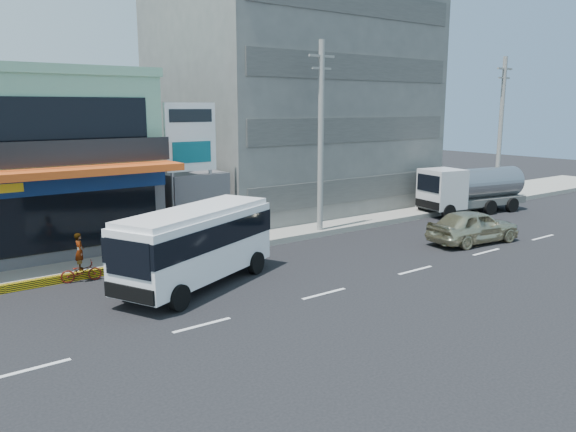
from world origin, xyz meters
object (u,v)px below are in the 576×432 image
object	(u,v)px
motorcycle_rider	(81,266)
utility_pole_near	(321,138)
satellite_dish	(184,170)
sedan	(473,226)
utility_pole_far	(500,130)
concrete_building	(293,102)
billboard	(191,145)
tanker_truck	(469,189)
minibus	(196,240)

from	to	relation	value
motorcycle_rider	utility_pole_near	bearing A→B (deg)	2.72
satellite_dish	sedan	bearing A→B (deg)	-40.74
utility_pole_far	concrete_building	bearing A→B (deg)	147.65
concrete_building	sedan	size ratio (longest dim) A/B	3.20
satellite_dish	billboard	size ratio (longest dim) A/B	0.22
concrete_building	satellite_dish	bearing A→B (deg)	-158.20
concrete_building	utility_pole_far	distance (m)	14.32
satellite_dish	tanker_truck	bearing A→B (deg)	-14.09
utility_pole_far	motorcycle_rider	world-z (taller)	utility_pole_far
utility_pole_near	sedan	bearing A→B (deg)	-49.55
billboard	tanker_truck	xyz separation A→B (m)	(18.22, -2.65, -3.35)
tanker_truck	minibus	bearing A→B (deg)	-172.02
utility_pole_far	satellite_dish	bearing A→B (deg)	170.71
minibus	utility_pole_far	bearing A→B (deg)	8.53
utility_pole_near	tanker_truck	xyz separation A→B (m)	(11.72, -0.85, -3.58)
billboard	minibus	bearing A→B (deg)	-116.20
concrete_building	tanker_truck	size ratio (longest dim) A/B	2.08
minibus	sedan	size ratio (longest dim) A/B	1.49
billboard	sedan	distance (m)	14.45
utility_pole_near	sedan	distance (m)	8.87
concrete_building	sedan	world-z (taller)	concrete_building
concrete_building	billboard	xyz separation A→B (m)	(-10.50, -5.80, -2.07)
satellite_dish	utility_pole_far	xyz separation A→B (m)	(22.00, -3.60, 1.57)
satellite_dish	sedan	world-z (taller)	satellite_dish
utility_pole_far	minibus	bearing A→B (deg)	-171.47
utility_pole_far	sedan	world-z (taller)	utility_pole_far
billboard	motorcycle_rider	xyz separation A→B (m)	(-6.13, -2.40, -4.29)
utility_pole_near	motorcycle_rider	distance (m)	13.42
concrete_building	motorcycle_rider	bearing A→B (deg)	-153.75
concrete_building	satellite_dish	xyz separation A→B (m)	(-10.00, -4.00, -3.42)
satellite_dish	utility_pole_far	bearing A→B (deg)	-9.29
billboard	motorcycle_rider	distance (m)	7.86
satellite_dish	utility_pole_near	distance (m)	7.17
minibus	concrete_building	bearing A→B (deg)	40.67
billboard	utility_pole_near	xyz separation A→B (m)	(6.50, -1.80, 0.22)
concrete_building	utility_pole_far	xyz separation A→B (m)	(12.00, -7.60, -1.85)
billboard	sedan	xyz separation A→B (m)	(11.53, -7.70, -4.08)
concrete_building	billboard	size ratio (longest dim) A/B	2.32
utility_pole_far	tanker_truck	world-z (taller)	utility_pole_far
concrete_building	billboard	distance (m)	12.17
utility_pole_far	motorcycle_rider	distance (m)	28.99
concrete_building	sedan	xyz separation A→B (m)	(1.03, -13.50, -6.15)
minibus	sedan	distance (m)	14.46
motorcycle_rider	billboard	bearing A→B (deg)	21.38
billboard	concrete_building	bearing A→B (deg)	28.92
billboard	minibus	xyz separation A→B (m)	(-2.75, -5.59, -3.15)
utility_pole_far	motorcycle_rider	size ratio (longest dim) A/B	5.15
sedan	tanker_truck	size ratio (longest dim) A/B	0.65
concrete_building	billboard	bearing A→B (deg)	-151.08
utility_pole_far	tanker_truck	bearing A→B (deg)	-168.82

